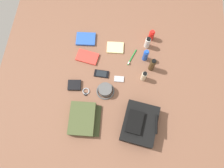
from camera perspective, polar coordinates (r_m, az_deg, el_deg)
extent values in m
cube|color=brown|center=(1.78, 0.00, -0.53)|extent=(2.64, 2.02, 0.02)
cube|color=black|center=(1.66, 7.63, -10.87)|extent=(0.35, 0.30, 0.11)
cube|color=black|center=(1.59, 6.33, -10.41)|extent=(0.19, 0.14, 0.03)
cylinder|color=black|center=(1.61, 12.26, -10.85)|extent=(0.14, 0.02, 0.02)
cube|color=#47512D|center=(1.69, -8.23, -9.50)|extent=(0.27, 0.21, 0.07)
cube|color=#394124|center=(1.70, -4.41, -10.09)|extent=(0.25, 0.08, 0.01)
cylinder|color=#575757|center=(1.72, -1.87, -1.62)|extent=(0.11, 0.11, 0.06)
torus|color=#575757|center=(1.75, -1.84, -1.94)|extent=(0.15, 0.15, 0.01)
cylinder|color=red|center=(1.96, 10.83, 13.06)|extent=(0.05, 0.05, 0.10)
cylinder|color=red|center=(1.91, 11.14, 13.96)|extent=(0.04, 0.04, 0.01)
cylinder|color=white|center=(1.90, 9.77, 11.15)|extent=(0.05, 0.05, 0.12)
cylinder|color=black|center=(1.84, 10.11, 12.16)|extent=(0.04, 0.04, 0.01)
cylinder|color=blue|center=(1.83, 9.25, 7.77)|extent=(0.04, 0.04, 0.13)
cylinder|color=blue|center=(1.77, 9.60, 8.79)|extent=(0.03, 0.03, 0.01)
cylinder|color=#473319|center=(1.80, 11.04, 5.17)|extent=(0.05, 0.05, 0.14)
cylinder|color=black|center=(1.73, 11.52, 6.22)|extent=(0.04, 0.04, 0.01)
cylinder|color=beige|center=(1.76, 8.78, 2.13)|extent=(0.04, 0.04, 0.11)
cylinder|color=black|center=(1.70, 9.10, 2.88)|extent=(0.03, 0.03, 0.01)
cube|color=blue|center=(1.97, -7.25, 12.25)|extent=(0.14, 0.18, 0.02)
cube|color=white|center=(1.97, -7.24, 12.20)|extent=(0.13, 0.18, 0.02)
cube|color=red|center=(1.88, -6.82, 7.42)|extent=(0.15, 0.21, 0.02)
cube|color=white|center=(1.88, -6.81, 7.39)|extent=(0.14, 0.20, 0.01)
cube|color=black|center=(1.81, -2.93, 2.84)|extent=(0.07, 0.13, 0.01)
cube|color=black|center=(1.80, -2.94, 2.91)|extent=(0.06, 0.09, 0.00)
cube|color=#B7B7BC|center=(1.79, 1.95, 1.38)|extent=(0.05, 0.09, 0.01)
cylinder|color=silver|center=(1.78, 1.49, 1.49)|extent=(0.03, 0.03, 0.00)
torus|color=#99999E|center=(1.77, -7.20, -1.98)|extent=(0.06, 0.06, 0.01)
cylinder|color=black|center=(1.76, -7.32, -2.79)|extent=(0.03, 0.03, 0.01)
cylinder|color=#198C33|center=(1.88, 5.56, 7.38)|extent=(0.16, 0.08, 0.01)
cube|color=white|center=(1.84, 4.60, 5.82)|extent=(0.02, 0.02, 0.01)
cube|color=black|center=(1.79, -10.35, -0.31)|extent=(0.10, 0.12, 0.02)
cube|color=beige|center=(1.91, 0.89, 10.02)|extent=(0.12, 0.15, 0.02)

